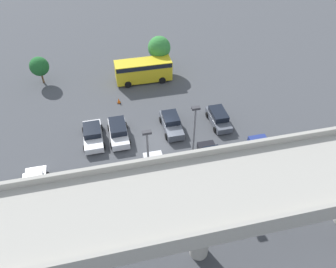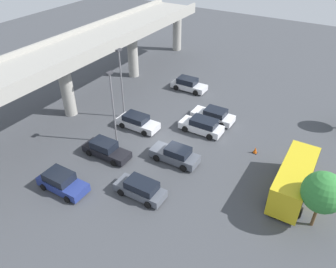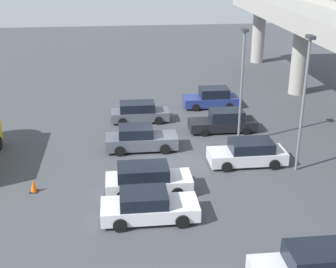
# 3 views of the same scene
# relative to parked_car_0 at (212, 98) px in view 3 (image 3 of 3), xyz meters

# --- Properties ---
(ground_plane) EXTENTS (108.16, 108.16, 0.00)m
(ground_plane) POSITION_rel_parked_car_0_xyz_m (9.64, -5.05, -0.76)
(ground_plane) COLOR #424449
(parked_car_0) EXTENTS (2.14, 4.50, 1.64)m
(parked_car_0) POSITION_rel_parked_car_0_xyz_m (0.00, 0.00, 0.00)
(parked_car_0) COLOR navy
(parked_car_0) RESTS_ON ground_plane
(parked_car_1) EXTENTS (1.99, 4.38, 1.51)m
(parked_car_1) POSITION_rel_parked_car_0_xyz_m (2.80, -6.20, -0.03)
(parked_car_1) COLOR #515660
(parked_car_1) RESTS_ON ground_plane
(parked_car_2) EXTENTS (1.99, 4.87, 1.59)m
(parked_car_2) POSITION_rel_parked_car_0_xyz_m (5.54, -0.20, -0.03)
(parked_car_2) COLOR black
(parked_car_2) RESTS_ON ground_plane
(parked_car_3) EXTENTS (2.05, 4.70, 1.63)m
(parked_car_3) POSITION_rel_parked_car_0_xyz_m (8.22, -6.43, -0.00)
(parked_car_3) COLOR #515660
(parked_car_3) RESTS_ON ground_plane
(parked_car_4) EXTENTS (2.13, 4.73, 1.53)m
(parked_car_4) POSITION_rel_parked_car_0_xyz_m (11.18, 0.04, -0.03)
(parked_car_4) COLOR silver
(parked_car_4) RESTS_ON ground_plane
(parked_car_5) EXTENTS (2.12, 4.68, 1.61)m
(parked_car_5) POSITION_rel_parked_car_0_xyz_m (14.08, -6.38, 0.02)
(parked_car_5) COLOR silver
(parked_car_5) RESTS_ON ground_plane
(parked_car_6) EXTENTS (2.19, 4.78, 1.50)m
(parked_car_6) POSITION_rel_parked_car_0_xyz_m (16.78, -6.52, -0.06)
(parked_car_6) COLOR silver
(parked_car_6) RESTS_ON ground_plane
(parked_car_7) EXTENTS (2.14, 4.67, 1.62)m
(parked_car_7) POSITION_rel_parked_car_0_xyz_m (22.28, -0.42, 0.01)
(parked_car_7) COLOR silver
(parked_car_7) RESTS_ON ground_plane
(lamp_post_near_aisle) EXTENTS (0.70, 0.35, 8.08)m
(lamp_post_near_aisle) POSITION_rel_parked_car_0_xyz_m (12.32, 2.73, 3.97)
(lamp_post_near_aisle) COLOR slate
(lamp_post_near_aisle) RESTS_ON ground_plane
(lamp_post_mid_lot) EXTENTS (0.70, 0.35, 7.77)m
(lamp_post_mid_lot) POSITION_rel_parked_car_0_xyz_m (7.83, 0.32, 3.81)
(lamp_post_mid_lot) COLOR slate
(lamp_post_mid_lot) RESTS_ON ground_plane
(traffic_cone) EXTENTS (0.44, 0.44, 0.70)m
(traffic_cone) POSITION_rel_parked_car_0_xyz_m (13.35, -12.57, -0.43)
(traffic_cone) COLOR black
(traffic_cone) RESTS_ON ground_plane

